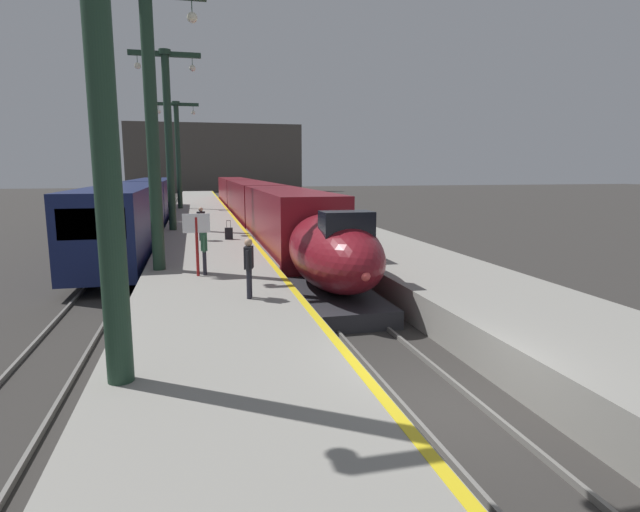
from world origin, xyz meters
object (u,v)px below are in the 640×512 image
Objects in this scene: station_column_far at (168,125)px; rolling_suitcase at (229,233)px; passenger_near_edge at (201,221)px; passenger_far_waiting at (249,263)px; passenger_mid_platform at (204,246)px; station_column_distant at (178,145)px; station_column_mid at (151,105)px; station_column_near at (99,56)px; regional_train_adjacent at (142,206)px; highspeed_train_main at (254,203)px; departure_info_board at (197,232)px.

station_column_far is 8.23m from rolling_suitcase.
rolling_suitcase is (1.37, 0.07, -0.69)m from passenger_near_edge.
passenger_mid_platform is at bearing 107.71° from passenger_far_waiting.
passenger_far_waiting is at bearing -85.56° from station_column_distant.
passenger_far_waiting is at bearing -61.05° from station_column_mid.
passenger_far_waiting is (2.74, -17.63, -5.11)m from station_column_far.
station_column_near reaches higher than rolling_suitcase.
station_column_distant is (0.00, 30.35, -0.02)m from station_column_mid.
passenger_near_edge is (1.60, 7.58, -4.77)m from station_column_mid.
station_column_near is at bearing -99.47° from rolling_suitcase.
station_column_distant reaches higher than station_column_near.
station_column_near is 9.99m from passenger_mid_platform.
regional_train_adjacent is 19.93m from passenger_mid_platform.
passenger_mid_platform is (1.59, -31.69, -4.76)m from station_column_distant.
station_column_distant is (0.00, 40.55, 0.43)m from station_column_near.
station_column_far is at bearing 90.00° from station_column_near.
highspeed_train_main reaches higher than passenger_far_waiting.
passenger_far_waiting is at bearing -96.69° from highspeed_train_main.
regional_train_adjacent is at bearing -100.29° from station_column_distant.
station_column_mid is at bearing -105.01° from highspeed_train_main.
station_column_distant is at bearing 92.44° from departure_info_board.
station_column_distant is (-5.90, 8.34, 4.84)m from highspeed_train_main.
station_column_distant is 5.68× the size of passenger_mid_platform.
passenger_near_edge and passenger_far_waiting have the same top height.
station_column_far reaches higher than station_column_near.
passenger_near_edge is 8.92m from passenger_mid_platform.
station_column_far is at bearing 96.46° from passenger_mid_platform.
station_column_far reaches higher than station_column_distant.
station_column_distant is 5.68× the size of passenger_far_waiting.
station_column_distant is 32.08m from passenger_mid_platform.
station_column_mid is 1.00× the size of station_column_distant.
station_column_mid reaches higher than highspeed_train_main.
passenger_mid_platform is at bearing 33.04° from departure_info_board.
regional_train_adjacent is 23.70m from passenger_far_waiting.
station_column_far reaches higher than passenger_mid_platform.
station_column_mid is at bearing -101.95° from passenger_near_edge.
passenger_near_edge is 12.58m from passenger_far_waiting.
station_column_mid is (0.00, 10.20, 0.45)m from station_column_near.
passenger_mid_platform is (-0.02, -8.92, 0.00)m from passenger_near_edge.
station_column_mid is at bearing -83.12° from regional_train_adjacent.
departure_info_board is (-1.38, 3.46, 0.52)m from passenger_far_waiting.
station_column_mid is at bearing -90.00° from station_column_far.
passenger_mid_platform is at bearing -79.05° from regional_train_adjacent.
passenger_near_edge is (1.60, -5.10, -5.11)m from station_column_far.
station_column_far is at bearing 98.83° from passenger_far_waiting.
passenger_far_waiting is (1.15, -3.61, 0.00)m from passenger_mid_platform.
departure_info_board is (-1.62, -9.14, 1.20)m from rolling_suitcase.
station_column_mid is at bearing 132.29° from departure_info_board.
departure_info_board is (1.35, 8.71, -3.81)m from station_column_near.
passenger_near_edge is at bearing 95.18° from passenger_far_waiting.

